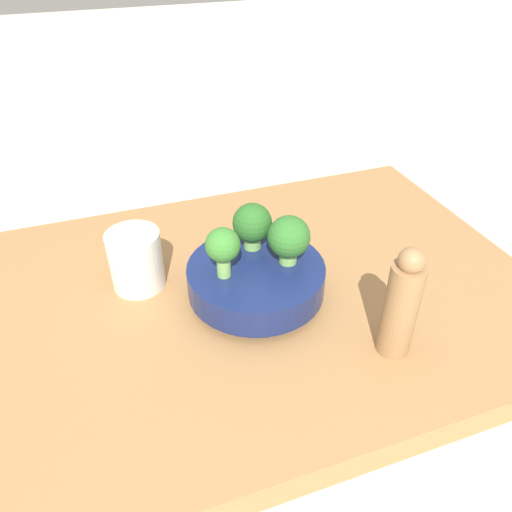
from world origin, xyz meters
TOP-DOWN VIEW (x-y plane):
  - ground_plane at (0.00, 0.00)m, footprint 6.00×6.00m
  - table at (0.00, 0.00)m, footprint 0.89×0.66m
  - bowl at (-0.03, -0.02)m, footprint 0.22×0.22m
  - broccoli_floret_left at (-0.09, -0.02)m, footprint 0.05×0.05m
  - broccoli_floret_back at (-0.02, 0.03)m, footprint 0.06×0.06m
  - broccoli_floret_right at (0.02, -0.03)m, footprint 0.07×0.07m
  - cup at (-0.21, 0.08)m, footprint 0.09×0.09m
  - pepper_mill at (0.11, -0.20)m, footprint 0.05×0.05m

SIDE VIEW (x-z plane):
  - ground_plane at x=0.00m, z-range 0.00..0.00m
  - table at x=0.00m, z-range 0.00..0.05m
  - bowl at x=-0.03m, z-range 0.05..0.11m
  - cup at x=-0.21m, z-range 0.05..0.15m
  - pepper_mill at x=0.11m, z-range 0.04..0.22m
  - broccoli_floret_back at x=-0.02m, z-range 0.11..0.19m
  - broccoli_floret_right at x=0.02m, z-range 0.11..0.19m
  - broccoli_floret_left at x=-0.09m, z-range 0.12..0.20m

